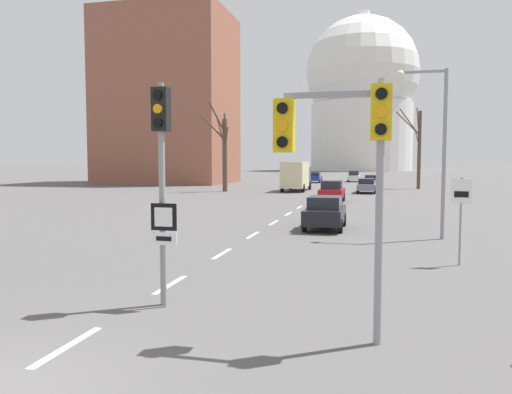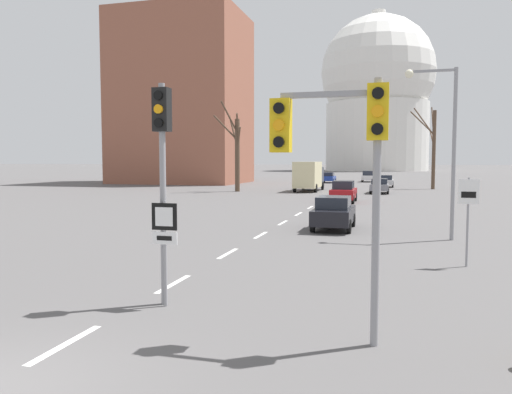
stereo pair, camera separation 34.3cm
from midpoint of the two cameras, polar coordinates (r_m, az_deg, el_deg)
lane_stripe_0 at (r=9.79m, az=-21.72°, el=-15.57°), size 0.16×2.00×0.01m
lane_stripe_1 at (r=13.54m, az=-10.48°, el=-9.81°), size 0.16×2.00×0.01m
lane_stripe_2 at (r=17.65m, az=-4.47°, el=-6.47°), size 0.16×2.00×0.01m
lane_stripe_3 at (r=21.91m, az=-0.80°, el=-4.37°), size 0.16×2.00×0.01m
lane_stripe_4 at (r=26.25m, az=1.65°, el=-2.95°), size 0.16×2.00×0.01m
lane_stripe_5 at (r=30.64m, az=3.40°, el=-1.93°), size 0.16×2.00×0.01m
lane_stripe_6 at (r=35.05m, az=4.71°, el=-1.16°), size 0.16×2.00×0.01m
lane_stripe_7 at (r=39.49m, az=5.72°, el=-0.57°), size 0.16×2.00×0.01m
traffic_signal_centre_tall at (r=11.31m, az=-11.61°, el=5.13°), size 0.36×0.34×4.97m
traffic_signal_near_right at (r=8.91m, az=9.07°, el=5.88°), size 2.06×0.34×4.67m
route_sign_post at (r=11.25m, az=-11.32°, el=-4.33°), size 0.60×0.08×2.37m
speed_limit_sign at (r=16.61m, az=21.83°, el=-0.95°), size 0.60×0.08×2.75m
street_lamp_right at (r=21.90m, az=19.27°, el=6.90°), size 2.07×0.36×7.00m
sedan_near_left at (r=63.67m, az=12.92°, el=1.83°), size 1.96×4.27×1.48m
sedan_near_right at (r=78.50m, az=11.00°, el=2.34°), size 1.84×4.55×1.70m
sedan_mid_centre at (r=74.41m, az=6.63°, el=2.25°), size 1.83×4.29×1.54m
sedan_far_left at (r=23.97m, az=7.49°, el=-1.75°), size 1.82×3.96×1.57m
sedan_far_right at (r=51.37m, az=12.32°, el=1.30°), size 1.84×4.56×1.47m
sedan_distant_centre at (r=39.59m, az=8.42°, el=0.65°), size 1.86×4.29×1.70m
delivery_truck at (r=53.66m, az=4.44°, el=2.50°), size 2.44×7.20×3.14m
bare_tree_left_near at (r=52.68m, az=-3.89°, el=5.44°), size 3.18×3.54×9.34m
bare_tree_right_near at (r=60.65m, az=17.89°, el=5.58°), size 2.91×2.79×9.54m
capitol_dome at (r=168.43m, az=11.92°, el=11.44°), size 36.06×36.06×50.94m
apartment_block_left at (r=75.05m, az=-10.15°, el=10.95°), size 18.00×14.00×24.38m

